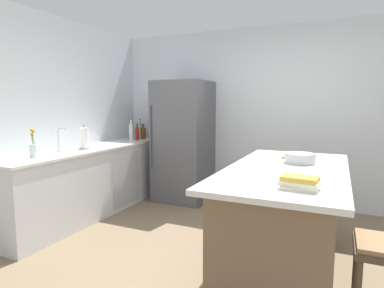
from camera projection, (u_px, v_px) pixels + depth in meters
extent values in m
plane|color=#7A664C|center=(217.00, 270.00, 2.89)|extent=(7.20, 7.20, 0.00)
cube|color=silver|center=(270.00, 116.00, 4.75)|extent=(6.00, 0.10, 2.60)
cube|color=silver|center=(20.00, 120.00, 3.74)|extent=(0.10, 6.00, 2.60)
cube|color=silver|center=(91.00, 181.00, 4.35)|extent=(0.64, 2.74, 0.88)
cube|color=silver|center=(90.00, 148.00, 4.29)|extent=(0.67, 2.77, 0.03)
cube|color=#B2B5BA|center=(126.00, 178.00, 4.52)|extent=(0.01, 0.60, 0.74)
cube|color=#7A6047|center=(285.00, 222.00, 2.83)|extent=(0.81, 1.82, 0.89)
cube|color=silver|center=(287.00, 170.00, 2.77)|extent=(0.97, 2.02, 0.04)
cube|color=#56565B|center=(183.00, 141.00, 4.93)|extent=(0.77, 0.75, 1.82)
cylinder|color=#4C4C51|center=(150.00, 137.00, 4.71)|extent=(0.02, 0.02, 0.91)
cylinder|color=#473828|center=(354.00, 284.00, 2.10)|extent=(0.04, 0.04, 0.61)
cylinder|color=silver|center=(59.00, 151.00, 3.89)|extent=(0.05, 0.05, 0.02)
cylinder|color=silver|center=(58.00, 139.00, 3.87)|extent=(0.02, 0.02, 0.28)
cylinder|color=silver|center=(61.00, 129.00, 3.83)|extent=(0.14, 0.02, 0.02)
cylinder|color=silver|center=(34.00, 151.00, 3.45)|extent=(0.08, 0.08, 0.14)
cylinder|color=#4C7F3D|center=(33.00, 144.00, 3.45)|extent=(0.01, 0.02, 0.19)
sphere|color=orange|center=(32.00, 135.00, 3.44)|extent=(0.04, 0.04, 0.04)
cylinder|color=#4C7F3D|center=(33.00, 141.00, 3.43)|extent=(0.01, 0.02, 0.24)
sphere|color=orange|center=(32.00, 130.00, 3.42)|extent=(0.04, 0.04, 0.04)
cylinder|color=#4C7F3D|center=(34.00, 142.00, 3.44)|extent=(0.01, 0.04, 0.22)
sphere|color=orange|center=(33.00, 132.00, 3.42)|extent=(0.04, 0.04, 0.04)
cylinder|color=gray|center=(85.00, 148.00, 4.13)|extent=(0.14, 0.14, 0.01)
cylinder|color=white|center=(84.00, 138.00, 4.11)|extent=(0.11, 0.11, 0.26)
cylinder|color=gray|center=(84.00, 126.00, 4.09)|extent=(0.02, 0.02, 0.04)
cylinder|color=#8CB79E|center=(140.00, 131.00, 5.44)|extent=(0.06, 0.06, 0.25)
cylinder|color=#8CB79E|center=(140.00, 121.00, 5.43)|extent=(0.02, 0.02, 0.06)
cylinder|color=black|center=(140.00, 119.00, 5.42)|extent=(0.03, 0.03, 0.01)
cylinder|color=brown|center=(143.00, 133.00, 5.30)|extent=(0.09, 0.09, 0.18)
cylinder|color=brown|center=(143.00, 126.00, 5.29)|extent=(0.04, 0.04, 0.05)
cylinder|color=black|center=(143.00, 124.00, 5.29)|extent=(0.04, 0.04, 0.01)
cylinder|color=#994C23|center=(137.00, 133.00, 5.25)|extent=(0.05, 0.05, 0.19)
cylinder|color=#994C23|center=(137.00, 126.00, 5.23)|extent=(0.02, 0.02, 0.06)
cylinder|color=black|center=(137.00, 123.00, 5.23)|extent=(0.02, 0.02, 0.01)
cylinder|color=red|center=(137.00, 135.00, 5.14)|extent=(0.05, 0.05, 0.17)
cylinder|color=red|center=(137.00, 128.00, 5.13)|extent=(0.02, 0.02, 0.06)
cylinder|color=black|center=(137.00, 126.00, 5.12)|extent=(0.02, 0.02, 0.01)
cylinder|color=silver|center=(131.00, 132.00, 5.06)|extent=(0.07, 0.07, 0.26)
cylinder|color=silver|center=(131.00, 122.00, 5.03)|extent=(0.03, 0.03, 0.08)
cylinder|color=black|center=(131.00, 119.00, 5.03)|extent=(0.03, 0.03, 0.01)
cube|color=silver|center=(300.00, 187.00, 2.08)|extent=(0.23, 0.18, 0.02)
cube|color=silver|center=(300.00, 183.00, 2.08)|extent=(0.27, 0.19, 0.03)
cube|color=gold|center=(300.00, 179.00, 2.07)|extent=(0.24, 0.18, 0.03)
cylinder|color=#B2B5BA|center=(300.00, 158.00, 2.98)|extent=(0.28, 0.28, 0.09)
cube|color=#9E7042|center=(298.00, 157.00, 3.27)|extent=(0.30, 0.23, 0.02)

